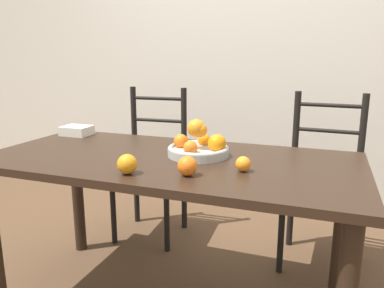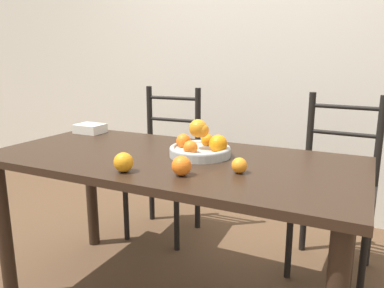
{
  "view_description": "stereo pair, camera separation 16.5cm",
  "coord_description": "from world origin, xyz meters",
  "views": [
    {
      "loc": [
        0.67,
        -1.53,
        1.22
      ],
      "look_at": [
        0.12,
        -0.02,
        0.85
      ],
      "focal_mm": 35.0,
      "sensor_mm": 36.0,
      "label": 1
    },
    {
      "loc": [
        0.83,
        -1.47,
        1.22
      ],
      "look_at": [
        0.12,
        -0.02,
        0.85
      ],
      "focal_mm": 35.0,
      "sensor_mm": 36.0,
      "label": 2
    }
  ],
  "objects": [
    {
      "name": "orange_loose_0",
      "position": [
        0.18,
        -0.23,
        0.81
      ],
      "size": [
        0.08,
        0.08,
        0.08
      ],
      "color": "orange",
      "rests_on": "dining_table"
    },
    {
      "name": "chair_right",
      "position": [
        0.68,
        0.71,
        0.48
      ],
      "size": [
        0.44,
        0.42,
        1.02
      ],
      "rotation": [
        0.0,
        0.0,
        -0.05
      ],
      "color": "black",
      "rests_on": "ground_plane"
    },
    {
      "name": "chair_left",
      "position": [
        -0.44,
        0.71,
        0.48
      ],
      "size": [
        0.44,
        0.42,
        1.02
      ],
      "rotation": [
        0.0,
        0.0,
        0.06
      ],
      "color": "black",
      "rests_on": "ground_plane"
    },
    {
      "name": "orange_loose_1",
      "position": [
        -0.05,
        -0.29,
        0.81
      ],
      "size": [
        0.08,
        0.08,
        0.08
      ],
      "color": "orange",
      "rests_on": "dining_table"
    },
    {
      "name": "book_stack",
      "position": [
        -0.72,
        0.28,
        0.8
      ],
      "size": [
        0.17,
        0.13,
        0.05
      ],
      "color": "silver",
      "rests_on": "dining_table"
    },
    {
      "name": "orange_loose_2",
      "position": [
        0.37,
        -0.1,
        0.81
      ],
      "size": [
        0.06,
        0.06,
        0.06
      ],
      "color": "orange",
      "rests_on": "dining_table"
    },
    {
      "name": "dining_table",
      "position": [
        0.0,
        0.0,
        0.67
      ],
      "size": [
        1.72,
        0.81,
        0.77
      ],
      "color": "black",
      "rests_on": "ground_plane"
    },
    {
      "name": "wall_back",
      "position": [
        0.0,
        1.44,
        1.3
      ],
      "size": [
        8.0,
        0.06,
        2.6
      ],
      "color": "silver",
      "rests_on": "ground_plane"
    },
    {
      "name": "fruit_bowl",
      "position": [
        0.12,
        0.07,
        0.82
      ],
      "size": [
        0.29,
        0.29,
        0.17
      ],
      "color": "#B2B7B2",
      "rests_on": "dining_table"
    }
  ]
}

